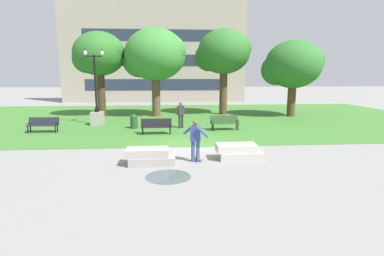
# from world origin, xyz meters

# --- Properties ---
(ground_plane) EXTENTS (140.00, 140.00, 0.00)m
(ground_plane) POSITION_xyz_m (0.00, 0.00, 0.00)
(ground_plane) COLOR gray
(grass_lawn) EXTENTS (40.00, 20.00, 0.02)m
(grass_lawn) POSITION_xyz_m (0.00, 10.00, 0.01)
(grass_lawn) COLOR #3D752D
(grass_lawn) RESTS_ON ground
(concrete_block_center) EXTENTS (1.92, 0.90, 0.64)m
(concrete_block_center) POSITION_xyz_m (-1.80, -2.68, 0.31)
(concrete_block_center) COLOR #9E9991
(concrete_block_center) RESTS_ON ground
(concrete_block_left) EXTENTS (1.92, 0.90, 0.64)m
(concrete_block_left) POSITION_xyz_m (1.85, -2.19, 0.31)
(concrete_block_left) COLOR #B2ADA3
(concrete_block_left) RESTS_ON ground
(person_skateboarder) EXTENTS (1.00, 0.76, 1.71)m
(person_skateboarder) POSITION_xyz_m (0.01, -2.48, 0.97)
(person_skateboarder) COLOR #384C7A
(person_skateboarder) RESTS_ON ground
(skateboard) EXTENTS (0.33, 1.04, 0.14)m
(skateboard) POSITION_xyz_m (0.14, -2.08, 0.09)
(skateboard) COLOR olive
(skateboard) RESTS_ON ground
(puddle) EXTENTS (1.59, 1.59, 0.01)m
(puddle) POSITION_xyz_m (-1.08, -4.21, 0.00)
(puddle) COLOR #47515B
(puddle) RESTS_ON ground
(park_bench_near_left) EXTENTS (1.81, 0.56, 0.90)m
(park_bench_near_left) POSITION_xyz_m (-8.67, 4.35, 0.54)
(park_bench_near_left) COLOR #1E232D
(park_bench_near_left) RESTS_ON grass_lawn
(park_bench_near_right) EXTENTS (1.82, 0.59, 0.90)m
(park_bench_near_right) POSITION_xyz_m (-1.80, 3.31, 0.54)
(park_bench_near_right) COLOR black
(park_bench_near_right) RESTS_ON grass_lawn
(park_bench_far_left) EXTENTS (1.84, 0.71, 0.90)m
(park_bench_far_left) POSITION_xyz_m (2.45, 4.33, 0.54)
(park_bench_far_left) COLOR #284723
(park_bench_far_left) RESTS_ON grass_lawn
(lamp_post_center) EXTENTS (1.32, 0.80, 5.17)m
(lamp_post_center) POSITION_xyz_m (-6.05, 6.93, 1.06)
(lamp_post_center) COLOR gray
(lamp_post_center) RESTS_ON grass_lawn
(tree_far_right) EXTENTS (4.68, 4.46, 7.28)m
(tree_far_right) POSITION_xyz_m (3.62, 11.86, 5.31)
(tree_far_right) COLOR #4C3823
(tree_far_right) RESTS_ON grass_lawn
(tree_near_left) EXTENTS (4.40, 4.19, 6.91)m
(tree_near_left) POSITION_xyz_m (-6.74, 11.39, 5.05)
(tree_near_left) COLOR #42301E
(tree_near_left) RESTS_ON grass_lawn
(tree_near_right) EXTENTS (4.81, 4.58, 6.23)m
(tree_near_right) POSITION_xyz_m (9.09, 10.18, 4.23)
(tree_near_right) COLOR #4C3823
(tree_near_right) RESTS_ON grass_lawn
(tree_far_left) EXTENTS (5.23, 4.98, 7.19)m
(tree_far_left) POSITION_xyz_m (-2.19, 11.09, 5.01)
(tree_far_left) COLOR brown
(tree_far_left) RESTS_ON grass_lawn
(trash_bin) EXTENTS (0.49, 0.49, 0.96)m
(trash_bin) POSITION_xyz_m (-3.34, 5.31, 0.50)
(trash_bin) COLOR #234C28
(trash_bin) RESTS_ON grass_lawn
(person_bystander_near_lawn) EXTENTS (0.72, 0.50, 1.71)m
(person_bystander_near_lawn) POSITION_xyz_m (-0.29, 5.22, 0.98)
(person_bystander_near_lawn) COLOR #28282D
(person_bystander_near_lawn) RESTS_ON grass_lawn
(building_facade_distant) EXTENTS (22.97, 1.03, 13.88)m
(building_facade_distant) POSITION_xyz_m (-2.81, 24.50, 6.93)
(building_facade_distant) COLOR gray
(building_facade_distant) RESTS_ON ground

